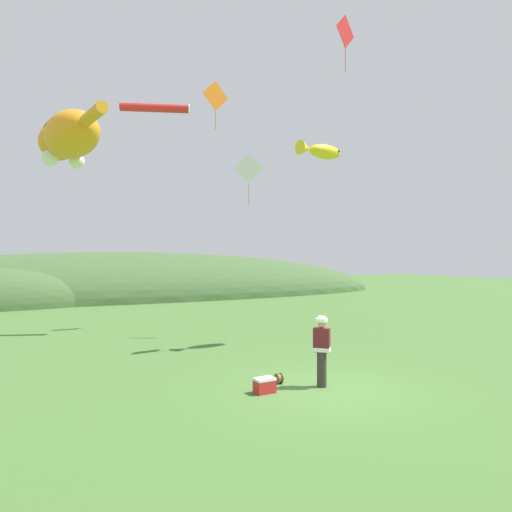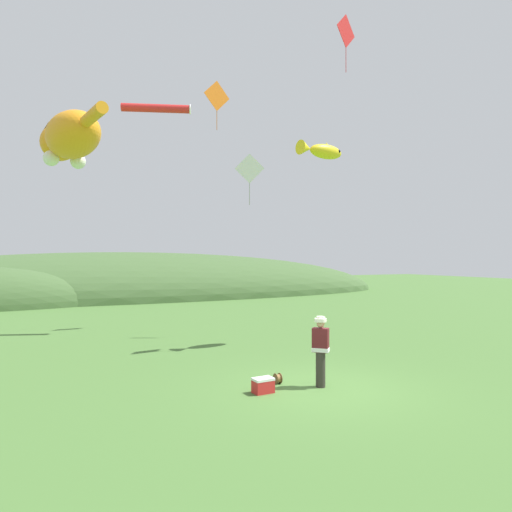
{
  "view_description": "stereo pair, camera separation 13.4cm",
  "coord_description": "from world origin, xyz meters",
  "px_view_note": "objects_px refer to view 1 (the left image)",
  "views": [
    {
      "loc": [
        -6.49,
        -9.46,
        3.25
      ],
      "look_at": [
        0.0,
        4.0,
        3.31
      ],
      "focal_mm": 32.0,
      "sensor_mm": 36.0,
      "label": 1
    },
    {
      "loc": [
        -6.36,
        -9.51,
        3.25
      ],
      "look_at": [
        0.0,
        4.0,
        3.31
      ],
      "focal_mm": 32.0,
      "sensor_mm": 36.0,
      "label": 2
    }
  ],
  "objects_px": {
    "kite_diamond_red": "(345,32)",
    "kite_giant_cat": "(69,138)",
    "kite_tube_streamer": "(156,108)",
    "kite_fish_windsock": "(321,151)",
    "kite_diamond_white": "(249,169)",
    "festival_attendant": "(322,349)",
    "picnic_cooler": "(265,385)",
    "kite_diamond_orange": "(216,96)",
    "kite_spool": "(279,378)"
  },
  "relations": [
    {
      "from": "kite_fish_windsock",
      "to": "picnic_cooler",
      "type": "bearing_deg",
      "value": -135.41
    },
    {
      "from": "kite_diamond_orange",
      "to": "kite_spool",
      "type": "bearing_deg",
      "value": -101.37
    },
    {
      "from": "kite_giant_cat",
      "to": "kite_diamond_red",
      "type": "distance_m",
      "value": 10.91
    },
    {
      "from": "festival_attendant",
      "to": "kite_spool",
      "type": "bearing_deg",
      "value": 139.11
    },
    {
      "from": "picnic_cooler",
      "to": "kite_diamond_orange",
      "type": "distance_m",
      "value": 15.24
    },
    {
      "from": "kite_giant_cat",
      "to": "kite_diamond_white",
      "type": "relative_size",
      "value": 2.89
    },
    {
      "from": "kite_tube_streamer",
      "to": "kite_diamond_white",
      "type": "xyz_separation_m",
      "value": [
        3.29,
        -2.59,
        -2.85
      ]
    },
    {
      "from": "picnic_cooler",
      "to": "kite_diamond_red",
      "type": "relative_size",
      "value": 0.24
    },
    {
      "from": "kite_giant_cat",
      "to": "kite_diamond_white",
      "type": "distance_m",
      "value": 7.01
    },
    {
      "from": "kite_giant_cat",
      "to": "kite_spool",
      "type": "bearing_deg",
      "value": -59.18
    },
    {
      "from": "festival_attendant",
      "to": "kite_diamond_red",
      "type": "xyz_separation_m",
      "value": [
        3.76,
        4.04,
        10.62
      ]
    },
    {
      "from": "picnic_cooler",
      "to": "kite_diamond_orange",
      "type": "bearing_deg",
      "value": 75.6
    },
    {
      "from": "picnic_cooler",
      "to": "kite_fish_windsock",
      "type": "height_order",
      "value": "kite_fish_windsock"
    },
    {
      "from": "kite_diamond_white",
      "to": "festival_attendant",
      "type": "bearing_deg",
      "value": -101.16
    },
    {
      "from": "festival_attendant",
      "to": "kite_tube_streamer",
      "type": "xyz_separation_m",
      "value": [
        -1.78,
        10.25,
        8.86
      ]
    },
    {
      "from": "festival_attendant",
      "to": "kite_giant_cat",
      "type": "height_order",
      "value": "kite_giant_cat"
    },
    {
      "from": "kite_spool",
      "to": "kite_diamond_white",
      "type": "distance_m",
      "value": 10.01
    },
    {
      "from": "kite_tube_streamer",
      "to": "festival_attendant",
      "type": "bearing_deg",
      "value": -80.14
    },
    {
      "from": "kite_diamond_white",
      "to": "kite_spool",
      "type": "bearing_deg",
      "value": -108.69
    },
    {
      "from": "festival_attendant",
      "to": "kite_tube_streamer",
      "type": "bearing_deg",
      "value": 99.86
    },
    {
      "from": "festival_attendant",
      "to": "kite_tube_streamer",
      "type": "relative_size",
      "value": 0.6
    },
    {
      "from": "festival_attendant",
      "to": "kite_diamond_red",
      "type": "height_order",
      "value": "kite_diamond_red"
    },
    {
      "from": "kite_spool",
      "to": "kite_diamond_orange",
      "type": "bearing_deg",
      "value": 78.63
    },
    {
      "from": "festival_attendant",
      "to": "kite_diamond_red",
      "type": "distance_m",
      "value": 11.97
    },
    {
      "from": "kite_fish_windsock",
      "to": "kite_tube_streamer",
      "type": "xyz_separation_m",
      "value": [
        -5.02,
        5.38,
        2.51
      ]
    },
    {
      "from": "kite_diamond_red",
      "to": "kite_spool",
      "type": "bearing_deg",
      "value": -144.24
    },
    {
      "from": "kite_fish_windsock",
      "to": "kite_diamond_red",
      "type": "height_order",
      "value": "kite_diamond_red"
    },
    {
      "from": "picnic_cooler",
      "to": "kite_diamond_orange",
      "type": "relative_size",
      "value": 0.22
    },
    {
      "from": "picnic_cooler",
      "to": "kite_diamond_red",
      "type": "height_order",
      "value": "kite_diamond_red"
    },
    {
      "from": "kite_giant_cat",
      "to": "kite_tube_streamer",
      "type": "bearing_deg",
      "value": 26.61
    },
    {
      "from": "kite_giant_cat",
      "to": "kite_diamond_red",
      "type": "height_order",
      "value": "kite_diamond_red"
    },
    {
      "from": "kite_fish_windsock",
      "to": "kite_diamond_white",
      "type": "height_order",
      "value": "kite_fish_windsock"
    },
    {
      "from": "kite_diamond_orange",
      "to": "kite_tube_streamer",
      "type": "bearing_deg",
      "value": -172.46
    },
    {
      "from": "kite_fish_windsock",
      "to": "kite_diamond_red",
      "type": "bearing_deg",
      "value": -57.66
    },
    {
      "from": "kite_fish_windsock",
      "to": "festival_attendant",
      "type": "bearing_deg",
      "value": -123.64
    },
    {
      "from": "festival_attendant",
      "to": "kite_diamond_orange",
      "type": "distance_m",
      "value": 14.62
    },
    {
      "from": "kite_spool",
      "to": "kite_diamond_orange",
      "type": "relative_size",
      "value": 0.11
    },
    {
      "from": "kite_giant_cat",
      "to": "kite_tube_streamer",
      "type": "relative_size",
      "value": 2.09
    },
    {
      "from": "kite_spool",
      "to": "festival_attendant",
      "type": "bearing_deg",
      "value": -40.89
    },
    {
      "from": "kite_diamond_red",
      "to": "kite_giant_cat",
      "type": "bearing_deg",
      "value": 154.5
    },
    {
      "from": "festival_attendant",
      "to": "kite_giant_cat",
      "type": "xyz_separation_m",
      "value": [
        -5.43,
        8.42,
        6.71
      ]
    },
    {
      "from": "festival_attendant",
      "to": "kite_spool",
      "type": "distance_m",
      "value": 1.38
    },
    {
      "from": "kite_giant_cat",
      "to": "kite_fish_windsock",
      "type": "relative_size",
      "value": 2.92
    },
    {
      "from": "kite_tube_streamer",
      "to": "kite_diamond_orange",
      "type": "bearing_deg",
      "value": 7.54
    },
    {
      "from": "kite_diamond_red",
      "to": "kite_diamond_orange",
      "type": "relative_size",
      "value": 0.91
    },
    {
      "from": "kite_diamond_white",
      "to": "kite_diamond_orange",
      "type": "bearing_deg",
      "value": 96.73
    },
    {
      "from": "kite_spool",
      "to": "kite_fish_windsock",
      "type": "relative_size",
      "value": 0.13
    },
    {
      "from": "kite_diamond_red",
      "to": "kite_tube_streamer",
      "type": "bearing_deg",
      "value": 131.75
    },
    {
      "from": "kite_tube_streamer",
      "to": "kite_diamond_white",
      "type": "height_order",
      "value": "kite_tube_streamer"
    },
    {
      "from": "kite_fish_windsock",
      "to": "kite_diamond_red",
      "type": "relative_size",
      "value": 0.99
    }
  ]
}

